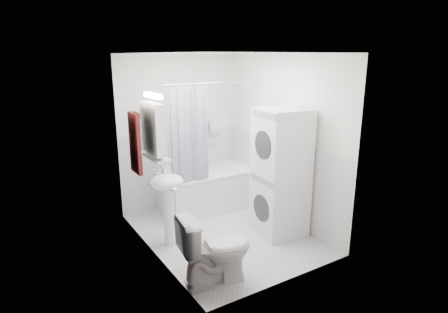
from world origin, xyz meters
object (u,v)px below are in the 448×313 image
bathtub (212,187)px  washer_dryer (280,173)px  toilet (215,249)px  sink (167,193)px

bathtub → washer_dryer: (0.33, -1.26, 0.52)m
toilet → sink: bearing=13.9°
sink → toilet: bearing=-85.1°
sink → washer_dryer: bearing=-18.4°
bathtub → sink: size_ratio=1.56×
bathtub → sink: sink is taller
washer_dryer → toilet: washer_dryer is taller
bathtub → toilet: toilet is taller
bathtub → sink: 1.40m
sink → toilet: size_ratio=1.32×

